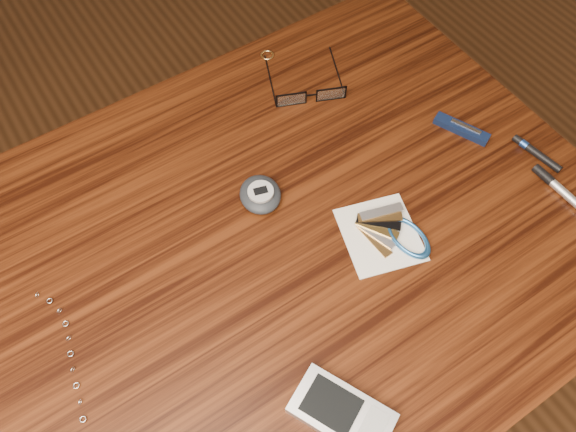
# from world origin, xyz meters

# --- Properties ---
(ground) EXTENTS (3.80, 3.80, 0.00)m
(ground) POSITION_xyz_m (0.00, 0.00, 0.00)
(ground) COLOR #472814
(ground) RESTS_ON ground
(desk) EXTENTS (1.00, 0.70, 0.75)m
(desk) POSITION_xyz_m (0.00, 0.00, 0.65)
(desk) COLOR #3C1909
(desk) RESTS_ON ground
(eyeglasses) EXTENTS (0.15, 0.15, 0.03)m
(eyeglasses) POSITION_xyz_m (0.22, 0.19, 0.76)
(eyeglasses) COLOR black
(eyeglasses) RESTS_ON desk
(gold_ring) EXTENTS (0.03, 0.03, 0.00)m
(gold_ring) POSITION_xyz_m (0.22, 0.31, 0.75)
(gold_ring) COLOR #DDAD63
(gold_ring) RESTS_ON desk
(pda_phone) EXTENTS (0.10, 0.13, 0.02)m
(pda_phone) POSITION_xyz_m (-0.02, -0.23, 0.76)
(pda_phone) COLOR silver
(pda_phone) RESTS_ON desk
(pedometer) EXTENTS (0.07, 0.08, 0.03)m
(pedometer) POSITION_xyz_m (0.06, 0.07, 0.76)
(pedometer) COLOR black
(pedometer) RESTS_ON desk
(notepad_keys) EXTENTS (0.13, 0.13, 0.01)m
(notepad_keys) POSITION_xyz_m (0.18, -0.08, 0.75)
(notepad_keys) COLOR white
(notepad_keys) RESTS_ON desk
(pocket_knife) EXTENTS (0.05, 0.09, 0.01)m
(pocket_knife) POSITION_xyz_m (0.38, 0.01, 0.76)
(pocket_knife) COLOR black
(pocket_knife) RESTS_ON desk
(silver_pen) EXTENTS (0.02, 0.15, 0.01)m
(silver_pen) POSITION_xyz_m (0.42, -0.17, 0.76)
(silver_pen) COLOR silver
(silver_pen) RESTS_ON desk
(black_blue_pen) EXTENTS (0.02, 0.08, 0.01)m
(black_blue_pen) POSITION_xyz_m (0.44, -0.09, 0.76)
(black_blue_pen) COLOR black
(black_blue_pen) RESTS_ON desk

